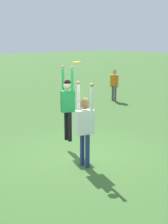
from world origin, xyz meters
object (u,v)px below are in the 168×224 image
object	(u,v)px
person_defending	(85,122)
person_spectator_near	(114,82)
person_jumping	(68,101)
frisbee	(77,62)

from	to	relation	value
person_defending	person_spectator_near	xyz separation A→B (m)	(-5.80, 7.08, -0.18)
person_defending	person_spectator_near	world-z (taller)	person_defending
person_jumping	person_spectator_near	distance (m)	8.05
person_jumping	person_defending	size ratio (longest dim) A/B	1.00
person_jumping	person_spectator_near	bearing A→B (deg)	52.87
frisbee	person_spectator_near	distance (m)	8.98
person_defending	frisbee	world-z (taller)	frisbee
person_defending	person_spectator_near	distance (m)	9.15
person_jumping	person_spectator_near	xyz separation A→B (m)	(-4.52, 6.65, -0.48)
person_defending	person_spectator_near	size ratio (longest dim) A/B	1.32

